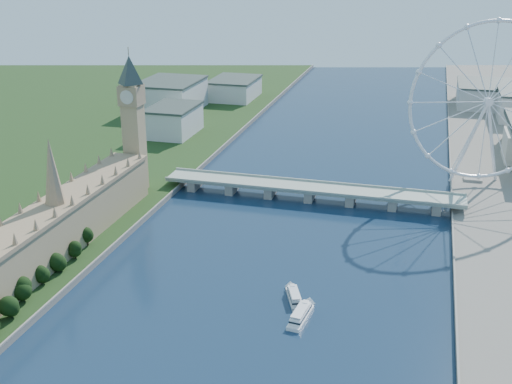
% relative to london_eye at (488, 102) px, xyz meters
% --- Properties ---
extents(parliament_range, '(24.00, 200.00, 70.00)m').
position_rel_london_eye_xyz_m(parliament_range, '(-247.98, -185.08, -49.04)').
color(parliament_range, tan).
rests_on(parliament_range, ground).
extents(big_ben, '(20.02, 20.02, 110.00)m').
position_rel_london_eye_xyz_m(big_ben, '(-247.98, -77.08, -0.95)').
color(big_ben, tan).
rests_on(big_ben, ground).
extents(westminster_bridge, '(220.00, 22.00, 9.50)m').
position_rel_london_eye_xyz_m(westminster_bridge, '(-119.98, -55.08, -60.89)').
color(westminster_bridge, gray).
rests_on(westminster_bridge, ground).
extents(london_eye, '(113.60, 39.12, 124.30)m').
position_rel_london_eye_xyz_m(london_eye, '(0.00, 0.00, 0.00)').
color(london_eye, silver).
rests_on(london_eye, ground).
extents(city_skyline, '(505.00, 280.00, 32.00)m').
position_rel_london_eye_xyz_m(city_skyline, '(-80.75, 205.00, -50.56)').
color(city_skyline, beige).
rests_on(city_skyline, ground).
extents(tour_boat_near, '(15.26, 25.91, 5.55)m').
position_rel_london_eye_xyz_m(tour_boat_near, '(-100.89, -201.24, -67.52)').
color(tour_boat_near, silver).
rests_on(tour_boat_near, ground).
extents(tour_boat_far, '(10.31, 28.53, 6.15)m').
position_rel_london_eye_xyz_m(tour_boat_far, '(-94.10, -218.41, -67.52)').
color(tour_boat_far, silver).
rests_on(tour_boat_far, ground).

